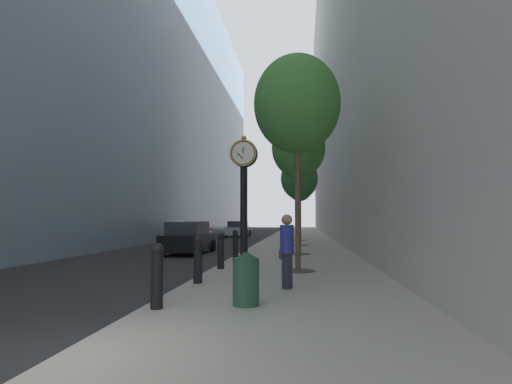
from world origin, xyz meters
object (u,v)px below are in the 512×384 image
object	(u,v)px
bollard_fourth	(235,244)
street_tree_mid_near	(298,148)
bollard_second	(198,259)
street_clock	(244,197)
car_silver_far	(238,229)
car_white_trailing	(192,235)
street_tree_far	(300,187)
car_black_mid	(188,238)
bollard_third	(221,250)
pedestrian_walking	(287,249)
bollard_nearest	(157,274)
street_tree_mid_far	(299,179)
trash_bin	(246,278)
car_red_near	(198,231)
street_tree_near	(297,105)
bollard_fifth	(246,240)

from	to	relation	value
bollard_fourth	street_tree_mid_near	size ratio (longest dim) A/B	0.19
bollard_second	street_clock	bearing A→B (deg)	61.83
car_silver_far	car_white_trailing	size ratio (longest dim) A/B	1.00
bollard_second	bollard_fourth	world-z (taller)	same
street_tree_far	car_black_mid	size ratio (longest dim) A/B	1.24
bollard_second	bollard_third	world-z (taller)	same
pedestrian_walking	car_black_mid	xyz separation A→B (m)	(-5.53, 10.61, -0.29)
bollard_nearest	street_tree_far	distance (m)	24.87
street_tree_mid_far	bollard_second	bearing A→B (deg)	-99.75
trash_bin	car_red_near	bearing A→B (deg)	106.88
street_tree_mid_far	pedestrian_walking	size ratio (longest dim) A/B	3.12
bollard_third	car_white_trailing	bearing A→B (deg)	109.79
car_black_mid	car_white_trailing	world-z (taller)	car_black_mid
pedestrian_walking	car_silver_far	xyz separation A→B (m)	(-6.02, 30.23, -0.33)
bollard_nearest	trash_bin	xyz separation A→B (m)	(1.64, 0.48, -0.10)
street_tree_near	car_black_mid	distance (m)	10.50
street_tree_mid_near	street_tree_mid_far	size ratio (longest dim) A/B	1.18
street_clock	car_red_near	xyz separation A→B (m)	(-6.70, 19.95, -1.71)
pedestrian_walking	car_white_trailing	xyz separation A→B (m)	(-6.93, 16.26, -0.33)
bollard_second	street_tree_mid_near	xyz separation A→B (m)	(2.61, 8.97, 4.49)
bollard_nearest	bollard_fifth	xyz separation A→B (m)	(0.00, 12.11, 0.00)
bollard_nearest	pedestrian_walking	world-z (taller)	pedestrian_walking
street_clock	street_tree_mid_near	size ratio (longest dim) A/B	0.65
bollard_fifth	street_tree_mid_far	distance (m)	7.57
bollard_fourth	car_silver_far	size ratio (longest dim) A/B	0.27
street_tree_far	pedestrian_walking	distance (m)	22.24
street_tree_mid_far	bollard_third	bearing A→B (deg)	-102.11
street_clock	street_tree_mid_far	world-z (taller)	street_tree_mid_far
bollard_fourth	car_red_near	xyz separation A→B (m)	(-5.74, 15.69, 0.00)
car_silver_far	trash_bin	bearing A→B (deg)	-80.68
trash_bin	car_silver_far	bearing A→B (deg)	99.32
bollard_second	car_silver_far	distance (m)	29.90
street_tree_mid_near	car_silver_far	size ratio (longest dim) A/B	1.47
bollard_fifth	car_white_trailing	size ratio (longest dim) A/B	0.27
trash_bin	car_red_near	distance (m)	25.39
street_clock	street_tree_near	bearing A→B (deg)	29.63
street_clock	street_tree_mid_near	xyz separation A→B (m)	(1.65, 7.18, 2.78)
street_tree_near	car_red_near	world-z (taller)	street_tree_near
street_clock	trash_bin	size ratio (longest dim) A/B	4.09
street_tree_far	car_white_trailing	distance (m)	9.87
bollard_fifth	pedestrian_walking	bearing A→B (deg)	-76.16
street_tree_far	trash_bin	size ratio (longest dim) A/B	5.17
bollard_fifth	car_white_trailing	distance (m)	8.04
bollard_third	trash_bin	distance (m)	5.81
bollard_second	car_red_near	world-z (taller)	car_red_near
bollard_fifth	car_red_near	bearing A→B (deg)	114.36
street_tree_mid_far	car_white_trailing	xyz separation A→B (m)	(-7.17, 0.49, -3.62)
bollard_nearest	bollard_second	bearing A→B (deg)	90.00
bollard_fifth	street_tree_mid_near	xyz separation A→B (m)	(2.61, -0.11, 4.49)
bollard_third	car_black_mid	distance (m)	7.70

